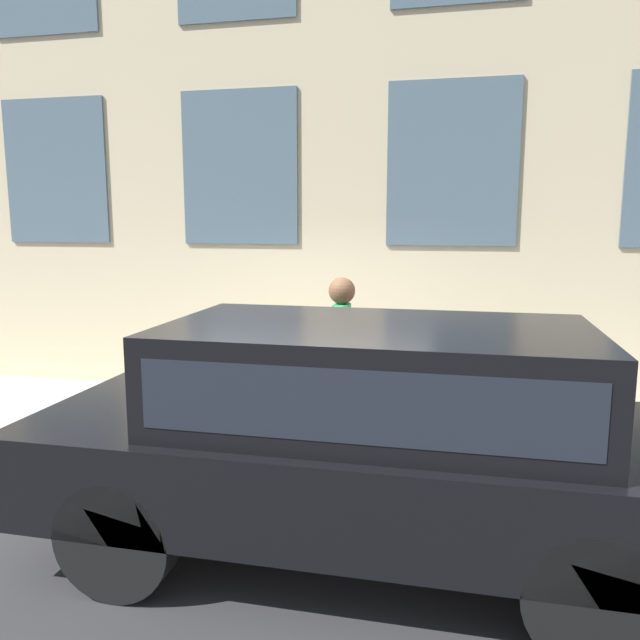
# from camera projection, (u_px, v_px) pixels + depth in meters

# --- Properties ---
(ground_plane) EXTENTS (80.00, 80.00, 0.00)m
(ground_plane) POSITION_uv_depth(u_px,v_px,m) (292.00, 481.00, 5.96)
(ground_plane) COLOR #2D2D30
(sidewalk) EXTENTS (2.43, 60.00, 0.15)m
(sidewalk) POSITION_uv_depth(u_px,v_px,m) (320.00, 432.00, 7.12)
(sidewalk) COLOR #B2ADA3
(sidewalk) RESTS_ON ground_plane
(building_facade) EXTENTS (0.33, 40.00, 9.60)m
(building_facade) POSITION_uv_depth(u_px,v_px,m) (345.00, 29.00, 7.68)
(building_facade) COLOR #C6B793
(building_facade) RESTS_ON ground_plane
(fire_hydrant) EXTENTS (0.35, 0.46, 0.79)m
(fire_hydrant) POSITION_uv_depth(u_px,v_px,m) (298.00, 410.00, 6.34)
(fire_hydrant) COLOR red
(fire_hydrant) RESTS_ON sidewalk
(person) EXTENTS (0.42, 0.28, 1.74)m
(person) POSITION_uv_depth(u_px,v_px,m) (342.00, 343.00, 6.51)
(person) COLOR #998466
(person) RESTS_ON sidewalk
(parked_truck_black_near) EXTENTS (1.86, 4.74, 1.75)m
(parked_truck_black_near) POSITION_uv_depth(u_px,v_px,m) (366.00, 426.00, 4.45)
(parked_truck_black_near) COLOR black
(parked_truck_black_near) RESTS_ON ground_plane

